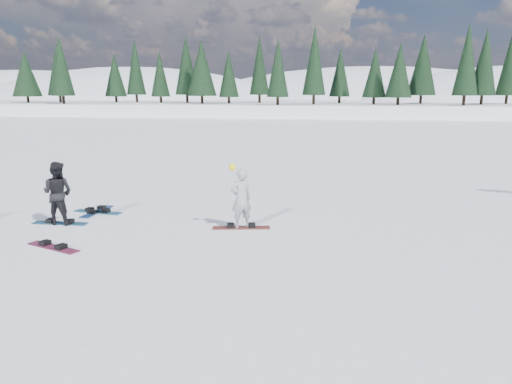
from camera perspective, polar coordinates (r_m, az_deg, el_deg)
ground at (r=12.92m, az=-11.58°, el=-4.67°), size 420.00×420.00×0.00m
alpine_backdrop at (r=202.19m, az=3.95°, el=6.84°), size 412.50×227.00×53.20m
snowboarder_woman at (r=12.93m, az=-1.73°, el=-0.73°), size 0.69×0.64×1.73m
snowboarder_man at (r=14.36m, az=-21.73°, el=-0.11°), size 0.85×0.67×1.70m
snowboard_woman at (r=13.12m, az=-1.69°, el=-4.10°), size 1.53×0.54×0.03m
snowboard_man at (r=14.55m, az=-21.48°, el=-3.34°), size 1.51×0.31×0.03m
snowboard_loose_c at (r=15.46m, az=-17.62°, el=-2.20°), size 1.53×0.51×0.03m
snowboard_loose_a at (r=15.54m, az=-17.72°, el=-2.14°), size 0.38×1.52×0.03m
snowboard_loose_b at (r=12.46m, az=-22.16°, el=-5.87°), size 1.50×0.82×0.03m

